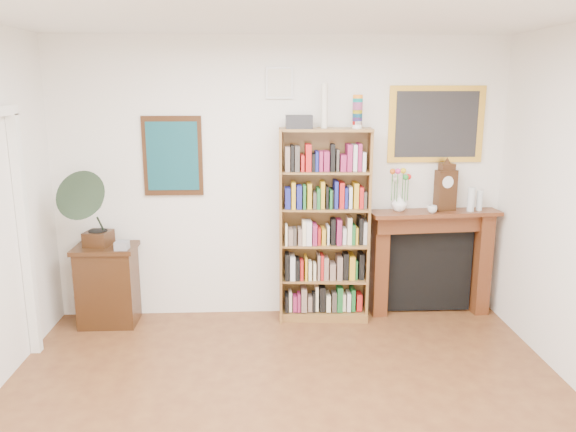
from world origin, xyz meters
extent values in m
cube|color=white|center=(0.00, 2.50, 1.40)|extent=(4.50, 0.01, 2.80)
cube|color=white|center=(-2.21, 1.67, 1.05)|extent=(0.08, 0.08, 2.10)
cube|color=black|center=(-1.05, 2.48, 1.65)|extent=(0.58, 0.03, 0.78)
cube|color=#10444E|center=(-1.05, 2.46, 1.65)|extent=(0.50, 0.01, 0.67)
cube|color=white|center=(0.00, 2.48, 2.35)|extent=(0.26, 0.03, 0.30)
cube|color=silver|center=(0.00, 2.46, 2.35)|extent=(0.22, 0.01, 0.26)
cube|color=gold|center=(1.55, 2.48, 1.95)|extent=(0.95, 0.03, 0.75)
cube|color=#262628|center=(1.55, 2.46, 1.95)|extent=(0.82, 0.01, 0.65)
cube|color=brown|center=(0.01, 2.32, 0.96)|extent=(0.05, 0.31, 1.93)
cube|color=brown|center=(0.87, 2.32, 0.96)|extent=(0.05, 0.31, 1.93)
cube|color=brown|center=(0.44, 2.32, 1.91)|extent=(0.91, 0.38, 0.03)
cube|color=brown|center=(0.44, 2.32, 0.04)|extent=(0.91, 0.38, 0.08)
cube|color=brown|center=(0.44, 2.47, 0.96)|extent=(0.88, 0.08, 1.93)
cube|color=brown|center=(0.44, 2.32, 0.42)|extent=(0.85, 0.36, 0.02)
cube|color=brown|center=(0.44, 2.32, 0.78)|extent=(0.85, 0.36, 0.02)
cube|color=brown|center=(0.44, 2.32, 1.15)|extent=(0.85, 0.36, 0.02)
cube|color=brown|center=(0.44, 2.32, 1.51)|extent=(0.85, 0.36, 0.02)
cube|color=black|center=(-1.71, 2.27, 0.40)|extent=(0.59, 0.43, 0.80)
cube|color=#502812|center=(1.02, 2.38, 0.53)|extent=(0.16, 0.21, 1.06)
cube|color=#502812|center=(2.08, 2.38, 0.53)|extent=(0.16, 0.21, 1.06)
cube|color=#502812|center=(1.55, 2.38, 0.98)|extent=(1.22, 0.30, 0.17)
cube|color=#502812|center=(1.55, 2.34, 1.08)|extent=(1.33, 0.42, 0.04)
cube|color=black|center=(1.55, 2.44, 0.44)|extent=(0.88, 0.09, 0.85)
cube|color=black|center=(-1.77, 2.29, 0.87)|extent=(0.27, 0.27, 0.14)
cylinder|color=black|center=(-1.77, 2.29, 0.95)|extent=(0.21, 0.21, 0.01)
cone|color=#2A3E2C|center=(-1.77, 2.15, 1.27)|extent=(0.57, 0.66, 0.60)
cube|color=#ABAAB7|center=(-1.51, 2.14, 0.84)|extent=(0.13, 0.13, 0.08)
cube|color=black|center=(1.65, 2.38, 1.31)|extent=(0.22, 0.16, 0.41)
cylinder|color=white|center=(1.65, 2.32, 1.40)|extent=(0.12, 0.04, 0.12)
cube|color=black|center=(1.65, 2.38, 1.54)|extent=(0.17, 0.13, 0.07)
imported|color=white|center=(1.19, 2.37, 1.18)|extent=(0.19, 0.19, 0.16)
imported|color=silver|center=(1.49, 2.26, 1.14)|extent=(0.11, 0.11, 0.07)
cylinder|color=silver|center=(1.90, 2.33, 1.22)|extent=(0.07, 0.07, 0.24)
cylinder|color=silver|center=(2.00, 2.36, 1.20)|extent=(0.06, 0.06, 0.20)
camera|label=1|loc=(-0.17, -3.05, 2.31)|focal=35.00mm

